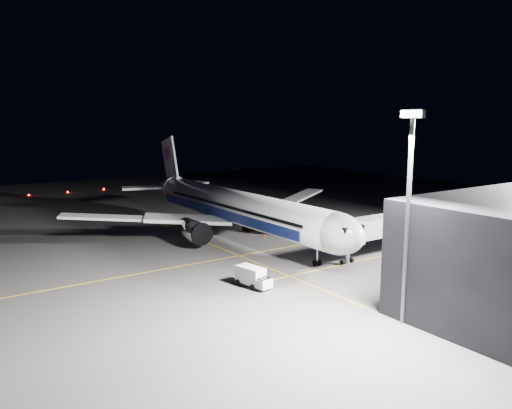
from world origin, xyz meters
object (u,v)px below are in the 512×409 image
at_px(floodlight_mast_south, 409,199).
at_px(safety_cone_a, 306,233).
at_px(baggage_tug, 263,218).
at_px(safety_cone_c, 265,236).
at_px(service_truck, 253,277).
at_px(airliner, 234,207).
at_px(safety_cone_b, 252,232).
at_px(jet_bridge, 413,220).

height_order(floodlight_mast_south, safety_cone_a, floodlight_mast_south).
bearing_deg(baggage_tug, safety_cone_a, -23.71).
bearing_deg(baggage_tug, safety_cone_c, -55.41).
distance_m(service_truck, baggage_tug, 39.17).
xyz_separation_m(safety_cone_a, safety_cone_c, (-2.78, -6.86, -0.04)).
bearing_deg(floodlight_mast_south, safety_cone_a, 154.10).
height_order(baggage_tug, safety_cone_c, baggage_tug).
relative_size(floodlight_mast_south, service_truck, 4.18).
height_order(floodlight_mast_south, service_truck, floodlight_mast_south).
xyz_separation_m(airliner, floodlight_mast_south, (41.08, -6.01, 7.21)).
xyz_separation_m(floodlight_mast_south, safety_cone_b, (-41.35, 10.01, -12.11)).
bearing_deg(floodlight_mast_south, service_truck, -160.44).
relative_size(safety_cone_a, safety_cone_c, 1.15).
bearing_deg(service_truck, jet_bridge, 81.41).
xyz_separation_m(jet_bridge, safety_cone_b, (-23.35, -14.06, -4.32)).
relative_size(jet_bridge, floodlight_mast_south, 1.66).
height_order(airliner, service_truck, airliner).
distance_m(floodlight_mast_south, safety_cone_c, 40.69).
bearing_deg(airliner, baggage_tug, 123.25).
distance_m(floodlight_mast_south, safety_cone_a, 40.48).
distance_m(airliner, floodlight_mast_south, 42.13).
height_order(jet_bridge, safety_cone_c, jet_bridge).
relative_size(jet_bridge, safety_cone_c, 62.85).
distance_m(jet_bridge, safety_cone_c, 24.45).
distance_m(baggage_tug, safety_cone_b, 10.32).
bearing_deg(floodlight_mast_south, safety_cone_c, 165.06).
relative_size(airliner, safety_cone_b, 116.35).
height_order(jet_bridge, safety_cone_a, jet_bridge).
bearing_deg(safety_cone_c, safety_cone_a, 67.97).
relative_size(service_truck, baggage_tug, 1.87).
xyz_separation_m(floodlight_mast_south, service_truck, (-17.21, -6.12, -11.08)).
xyz_separation_m(jet_bridge, safety_cone_c, (-19.54, -14.06, -4.31)).
relative_size(baggage_tug, safety_cone_b, 5.02).
bearing_deg(safety_cone_c, service_truck, -38.44).
relative_size(jet_bridge, service_truck, 6.94).
relative_size(service_truck, safety_cone_c, 9.06).
relative_size(floodlight_mast_south, safety_cone_a, 32.91).
distance_m(airliner, safety_cone_b, 6.33).
distance_m(airliner, safety_cone_a, 13.47).
height_order(jet_bridge, floodlight_mast_south, floodlight_mast_south).
distance_m(floodlight_mast_south, safety_cone_b, 44.23).
bearing_deg(safety_cone_c, safety_cone_b, 180.00).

